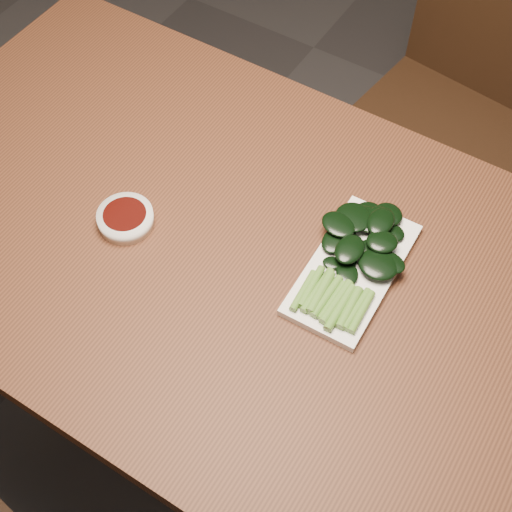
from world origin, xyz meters
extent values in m
plane|color=#312F2F|center=(0.00, 0.00, 0.00)|extent=(6.00, 6.00, 0.00)
cube|color=#4C2715|center=(0.00, 0.00, 0.73)|extent=(1.40, 0.80, 0.04)
cylinder|color=#4C2715|center=(-0.64, 0.34, 0.35)|extent=(0.05, 0.05, 0.71)
cube|color=black|center=(0.10, 0.74, 0.43)|extent=(0.47, 0.47, 0.04)
cylinder|color=black|center=(-0.10, 0.58, 0.21)|extent=(0.04, 0.04, 0.41)
cylinder|color=black|center=(0.25, 0.54, 0.21)|extent=(0.04, 0.04, 0.41)
cylinder|color=black|center=(-0.06, 0.94, 0.21)|extent=(0.04, 0.04, 0.41)
cylinder|color=black|center=(0.30, 0.89, 0.21)|extent=(0.04, 0.04, 0.41)
cube|color=black|center=(0.12, 0.93, 0.67)|extent=(0.42, 0.09, 0.44)
cylinder|color=white|center=(-0.20, -0.06, 0.76)|extent=(0.10, 0.10, 0.03)
cylinder|color=#380905|center=(-0.20, -0.06, 0.77)|extent=(0.07, 0.07, 0.00)
cube|color=white|center=(0.18, 0.06, 0.76)|extent=(0.14, 0.27, 0.01)
cylinder|color=#57872E|center=(0.13, -0.03, 0.77)|extent=(0.02, 0.08, 0.01)
cylinder|color=#57872E|center=(0.14, -0.01, 0.77)|extent=(0.02, 0.08, 0.01)
cylinder|color=#57872E|center=(0.15, -0.01, 0.77)|extent=(0.01, 0.09, 0.01)
cylinder|color=#57872E|center=(0.16, -0.02, 0.77)|extent=(0.02, 0.08, 0.02)
cylinder|color=#57872E|center=(0.17, -0.02, 0.77)|extent=(0.02, 0.08, 0.01)
cylinder|color=#57872E|center=(0.18, -0.02, 0.77)|extent=(0.01, 0.08, 0.01)
cylinder|color=#57872E|center=(0.19, -0.02, 0.77)|extent=(0.02, 0.09, 0.01)
cylinder|color=#57872E|center=(0.20, -0.02, 0.77)|extent=(0.02, 0.09, 0.01)
cylinder|color=#57872E|center=(0.21, -0.02, 0.77)|extent=(0.02, 0.08, 0.01)
cylinder|color=#57872E|center=(0.22, -0.01, 0.77)|extent=(0.01, 0.08, 0.01)
cylinder|color=#57872E|center=(0.23, -0.01, 0.77)|extent=(0.02, 0.08, 0.01)
ellipsoid|color=black|center=(0.16, 0.07, 0.78)|extent=(0.05, 0.06, 0.01)
ellipsoid|color=black|center=(0.12, 0.11, 0.78)|extent=(0.07, 0.06, 0.01)
ellipsoid|color=black|center=(0.14, 0.14, 0.78)|extent=(0.09, 0.09, 0.01)
ellipsoid|color=black|center=(0.19, 0.17, 0.77)|extent=(0.05, 0.06, 0.01)
ellipsoid|color=black|center=(0.21, 0.15, 0.77)|extent=(0.05, 0.05, 0.01)
ellipsoid|color=black|center=(0.23, 0.09, 0.78)|extent=(0.06, 0.05, 0.01)
ellipsoid|color=black|center=(0.19, 0.10, 0.77)|extent=(0.07, 0.06, 0.01)
ellipsoid|color=black|center=(0.21, 0.08, 0.77)|extent=(0.05, 0.06, 0.01)
ellipsoid|color=black|center=(0.20, 0.11, 0.79)|extent=(0.07, 0.07, 0.01)
ellipsoid|color=black|center=(0.13, 0.09, 0.77)|extent=(0.06, 0.08, 0.01)
ellipsoid|color=black|center=(0.16, 0.15, 0.78)|extent=(0.08, 0.07, 0.01)
ellipsoid|color=black|center=(0.17, 0.17, 0.78)|extent=(0.04, 0.04, 0.01)
ellipsoid|color=black|center=(0.18, 0.18, 0.78)|extent=(0.07, 0.07, 0.01)
ellipsoid|color=black|center=(0.15, 0.17, 0.77)|extent=(0.07, 0.07, 0.01)
ellipsoid|color=black|center=(0.18, 0.15, 0.79)|extent=(0.05, 0.06, 0.01)
ellipsoid|color=black|center=(0.21, 0.07, 0.78)|extent=(0.07, 0.06, 0.01)
ellipsoid|color=black|center=(0.21, 0.07, 0.77)|extent=(0.05, 0.05, 0.01)
ellipsoid|color=black|center=(0.17, 0.06, 0.77)|extent=(0.03, 0.03, 0.01)
ellipsoid|color=black|center=(0.15, 0.04, 0.77)|extent=(0.04, 0.04, 0.01)
ellipsoid|color=black|center=(0.18, 0.04, 0.77)|extent=(0.06, 0.06, 0.01)
camera|label=1|loc=(0.38, -0.56, 1.73)|focal=50.00mm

